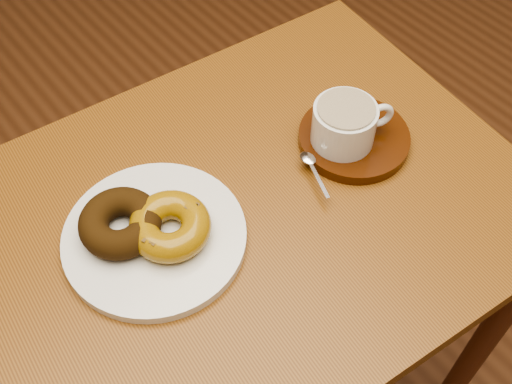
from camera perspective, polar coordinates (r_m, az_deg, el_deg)
ground at (r=1.58m, az=7.06°, el=-15.32°), size 6.00×6.00×0.00m
cafe_table at (r=0.98m, az=-0.92°, el=-5.46°), size 0.84×0.66×0.74m
donut_plate at (r=0.85m, az=-8.99°, el=-3.99°), size 0.33×0.33×0.01m
donut_cinnamon at (r=0.84m, az=-11.98°, el=-2.70°), size 0.12×0.12×0.04m
donut_caramel at (r=0.83m, az=-7.65°, el=-3.02°), size 0.13×0.13×0.04m
saucer at (r=0.96m, az=8.69°, el=4.74°), size 0.20×0.20×0.02m
coffee_cup at (r=0.92m, az=7.93°, el=6.05°), size 0.12×0.09×0.06m
teaspoon at (r=0.91m, az=4.81°, el=2.64°), size 0.04×0.08×0.01m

